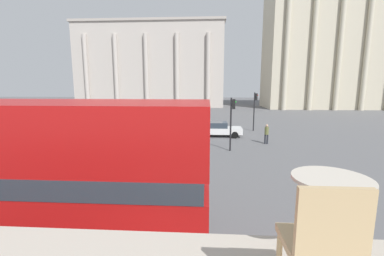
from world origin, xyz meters
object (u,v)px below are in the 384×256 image
object	(u,v)px
pedestrian_red	(138,143)
traffic_light_near	(165,132)
cafe_chair_0	(322,243)
plaza_building_right	(327,44)
traffic_light_far	(255,106)
pedestrian_olive	(267,133)
cafe_dining_table	(330,201)
plaza_building_left	(152,66)
car_white	(218,129)
double_decker_bus	(6,179)
traffic_light_mid	(232,116)

from	to	relation	value
pedestrian_red	traffic_light_near	bearing A→B (deg)	-67.50
cafe_chair_0	plaza_building_right	world-z (taller)	plaza_building_right
traffic_light_far	pedestrian_olive	bearing A→B (deg)	-90.76
cafe_dining_table	plaza_building_left	world-z (taller)	plaza_building_left
plaza_building_right	pedestrian_olive	size ratio (longest dim) A/B	16.31
pedestrian_red	plaza_building_left	bearing A→B (deg)	86.30
cafe_dining_table	cafe_chair_0	world-z (taller)	cafe_chair_0
pedestrian_olive	pedestrian_red	bearing A→B (deg)	-56.66
plaza_building_left	pedestrian_red	distance (m)	44.97
traffic_light_near	car_white	bearing A→B (deg)	72.99
cafe_dining_table	car_white	distance (m)	21.86
traffic_light_far	car_white	xyz separation A→B (m)	(-3.85, -3.16, -1.90)
cafe_chair_0	plaza_building_right	bearing A→B (deg)	63.95
traffic_light_near	plaza_building_left	bearing A→B (deg)	102.97
traffic_light_near	car_white	distance (m)	11.13
pedestrian_olive	plaza_building_right	bearing A→B (deg)	157.92
double_decker_bus	plaza_building_right	distance (m)	59.24
traffic_light_far	pedestrian_olive	size ratio (longest dim) A/B	2.50
car_white	pedestrian_olive	distance (m)	4.76
pedestrian_olive	traffic_light_near	bearing A→B (deg)	-35.92
cafe_dining_table	plaza_building_right	world-z (taller)	plaza_building_right
double_decker_bus	cafe_chair_0	world-z (taller)	double_decker_bus
plaza_building_left	plaza_building_right	size ratio (longest dim) A/B	1.26
double_decker_bus	pedestrian_olive	bearing A→B (deg)	63.05
traffic_light_far	pedestrian_red	size ratio (longest dim) A/B	2.38
double_decker_bus	traffic_light_far	xyz separation A→B (m)	(9.82, 21.02, 0.19)
plaza_building_left	traffic_light_near	distance (m)	48.09
double_decker_bus	plaza_building_right	bearing A→B (deg)	66.13
cafe_chair_0	traffic_light_near	bearing A→B (deg)	101.25
traffic_light_mid	pedestrian_olive	xyz separation A→B (m)	(3.04, 2.43, -1.59)
plaza_building_left	traffic_light_near	bearing A→B (deg)	-77.03
traffic_light_mid	plaza_building_left	bearing A→B (deg)	109.57
traffic_light_near	pedestrian_olive	world-z (taller)	traffic_light_near
plaza_building_left	traffic_light_near	size ratio (longest dim) A/B	9.42
traffic_light_near	traffic_light_far	size ratio (longest dim) A/B	0.87
plaza_building_right	pedestrian_olive	xyz separation A→B (m)	(-19.41, -35.51, -12.13)
traffic_light_near	pedestrian_red	xyz separation A→B (m)	(-2.25, 2.97, -1.33)
double_decker_bus	pedestrian_red	xyz separation A→B (m)	(0.49, 10.28, -1.45)
plaza_building_left	plaza_building_right	distance (m)	37.43
double_decker_bus	pedestrian_olive	size ratio (longest dim) A/B	6.29
cafe_dining_table	car_white	bearing A→B (deg)	89.98
plaza_building_right	car_white	xyz separation A→B (m)	(-23.19, -32.61, -12.34)
car_white	pedestrian_olive	world-z (taller)	pedestrian_olive
cafe_chair_0	plaza_building_right	size ratio (longest dim) A/B	0.03
plaza_building_right	traffic_light_far	bearing A→B (deg)	-123.29
car_white	pedestrian_olive	size ratio (longest dim) A/B	2.63
plaza_building_left	traffic_light_mid	xyz separation A→B (m)	(14.64, -41.18, -6.63)
plaza_building_left	plaza_building_right	bearing A→B (deg)	-4.98
pedestrian_red	car_white	bearing A→B (deg)	39.42
plaza_building_right	car_white	size ratio (longest dim) A/B	6.21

